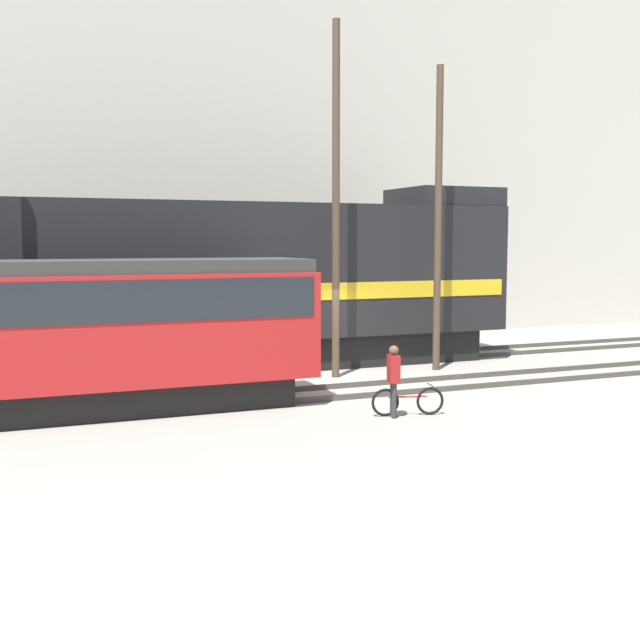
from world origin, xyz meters
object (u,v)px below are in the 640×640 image
streetcar (112,326)px  bicycle (408,401)px  person (394,374)px  utility_pole_right (438,220)px  utility_pole_center (336,202)px  freight_locomotive (177,285)px

streetcar → bicycle: bearing=-25.6°
person → utility_pole_right: size_ratio=0.18×
utility_pole_right → bicycle: bearing=-126.5°
streetcar → utility_pole_right: utility_pole_right is taller
bicycle → utility_pole_center: bearing=83.8°
streetcar → person: bearing=-27.5°
streetcar → person: size_ratio=5.71×
bicycle → person: bearing=-172.2°
streetcar → bicycle: 6.82m
freight_locomotive → utility_pole_right: size_ratio=2.36×
freight_locomotive → bicycle: 8.66m
freight_locomotive → person: freight_locomotive is taller
bicycle → utility_pole_right: bearing=53.5°
person → streetcar: bearing=152.5°
bicycle → utility_pole_right: size_ratio=0.18×
person → utility_pole_right: utility_pole_right is taller
streetcar → utility_pole_center: 7.57m
freight_locomotive → person: bearing=-68.6°
streetcar → bicycle: size_ratio=5.63×
bicycle → freight_locomotive: bearing=114.1°
utility_pole_center → freight_locomotive: bearing=149.0°
freight_locomotive → person: size_ratio=13.22×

